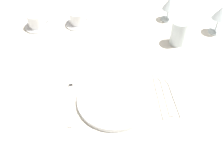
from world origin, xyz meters
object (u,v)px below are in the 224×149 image
at_px(wine_glass_centre, 169,5).
at_px(spoon_soup, 164,89).
at_px(dinner_knife, 160,96).
at_px(spoon_dessert, 172,91).
at_px(drink_tumbler, 178,34).
at_px(coffee_cup_left, 78,18).
at_px(coffee_cup_right, 37,20).
at_px(fork_outer, 70,99).
at_px(dinner_plate, 114,100).
at_px(wine_glass_left, 220,14).

bearing_deg(wine_glass_centre, spoon_soup, -104.26).
distance_m(dinner_knife, wine_glass_centre, 0.54).
distance_m(spoon_dessert, drink_tumbler, 0.31).
bearing_deg(dinner_knife, wine_glass_centre, 74.09).
height_order(coffee_cup_left, drink_tumbler, drink_tumbler).
relative_size(spoon_dessert, coffee_cup_right, 1.87).
bearing_deg(coffee_cup_right, dinner_knife, -44.19).
relative_size(coffee_cup_right, wine_glass_centre, 0.88).
distance_m(fork_outer, spoon_dessert, 0.38).
bearing_deg(drink_tumbler, coffee_cup_left, 157.63).
height_order(dinner_plate, coffee_cup_right, coffee_cup_right).
bearing_deg(wine_glass_centre, wine_glass_left, -31.91).
relative_size(spoon_dessert, wine_glass_centre, 1.65).
xyz_separation_m(dinner_plate, dinner_knife, (0.17, 0.01, -0.01)).
height_order(wine_glass_centre, wine_glass_left, wine_glass_left).
height_order(dinner_plate, wine_glass_centre, wine_glass_centre).
bearing_deg(drink_tumbler, dinner_plate, -134.05).
distance_m(spoon_soup, drink_tumbler, 0.31).
xyz_separation_m(spoon_dessert, coffee_cup_right, (-0.56, 0.47, 0.04)).
bearing_deg(dinner_knife, dinner_plate, -176.12).
height_order(fork_outer, coffee_cup_right, coffee_cup_right).
distance_m(dinner_knife, spoon_soup, 0.04).
bearing_deg(wine_glass_left, fork_outer, -151.16).
xyz_separation_m(spoon_dessert, wine_glass_left, (0.30, 0.37, 0.10)).
bearing_deg(dinner_plate, spoon_soup, 12.86).
height_order(spoon_soup, drink_tumbler, drink_tumbler).
relative_size(spoon_soup, coffee_cup_left, 2.08).
height_order(coffee_cup_left, coffee_cup_right, coffee_cup_right).
relative_size(fork_outer, spoon_soup, 1.10).
height_order(dinner_plate, dinner_knife, dinner_plate).
bearing_deg(wine_glass_centre, coffee_cup_left, -178.50).
distance_m(fork_outer, wine_glass_centre, 0.70).
distance_m(dinner_knife, coffee_cup_left, 0.59).
distance_m(coffee_cup_left, wine_glass_centre, 0.46).
bearing_deg(wine_glass_left, spoon_dessert, -129.30).
distance_m(dinner_knife, drink_tumbler, 0.35).
distance_m(fork_outer, wine_glass_left, 0.79).
distance_m(coffee_cup_left, coffee_cup_right, 0.20).
bearing_deg(wine_glass_left, dinner_knife, -132.37).
height_order(dinner_knife, drink_tumbler, drink_tumbler).
bearing_deg(wine_glass_left, coffee_cup_left, 170.05).
bearing_deg(drink_tumbler, wine_glass_left, 19.07).
bearing_deg(coffee_cup_left, drink_tumbler, -22.37).
bearing_deg(dinner_plate, coffee_cup_left, 105.23).
bearing_deg(spoon_dessert, spoon_soup, 157.38).
xyz_separation_m(dinner_plate, fork_outer, (-0.16, 0.02, -0.01)).
bearing_deg(dinner_plate, dinner_knife, 3.88).
bearing_deg(dinner_knife, spoon_dessert, 21.26).
height_order(dinner_knife, spoon_soup, spoon_soup).
bearing_deg(fork_outer, wine_glass_left, 28.84).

